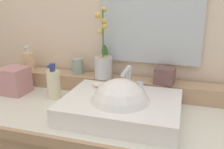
% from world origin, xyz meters
% --- Properties ---
extents(wall_back, '(3.39, 0.20, 2.47)m').
position_xyz_m(wall_back, '(0.00, 0.39, 1.23)').
color(wall_back, beige).
rests_on(wall_back, ground).
extents(back_ledge, '(1.35, 0.11, 0.08)m').
position_xyz_m(back_ledge, '(0.00, 0.22, 0.90)').
color(back_ledge, tan).
rests_on(back_ledge, vanity_cabinet).
extents(sink_basin, '(0.50, 0.38, 0.28)m').
position_xyz_m(sink_basin, '(0.08, -0.05, 0.90)').
color(sink_basin, white).
rests_on(sink_basin, vanity_cabinet).
extents(soap_bar, '(0.07, 0.04, 0.02)m').
position_xyz_m(soap_bar, '(-0.05, 0.07, 0.95)').
color(soap_bar, silver).
rests_on(soap_bar, sink_basin).
extents(potted_plant, '(0.09, 0.11, 0.36)m').
position_xyz_m(potted_plant, '(-0.08, 0.20, 1.02)').
color(potted_plant, silver).
rests_on(potted_plant, back_ledge).
extents(soap_dispenser, '(0.06, 0.06, 0.14)m').
position_xyz_m(soap_dispenser, '(-0.55, 0.22, 0.99)').
color(soap_dispenser, '#E2BD89').
rests_on(soap_dispenser, back_ledge).
extents(tumbler_cup, '(0.06, 0.06, 0.09)m').
position_xyz_m(tumbler_cup, '(-0.24, 0.22, 0.98)').
color(tumbler_cup, '#91A195').
rests_on(tumbler_cup, back_ledge).
extents(trinket_box, '(0.10, 0.09, 0.08)m').
position_xyz_m(trinket_box, '(0.24, 0.20, 0.98)').
color(trinket_box, brown).
rests_on(trinket_box, back_ledge).
extents(lotion_bottle, '(0.07, 0.07, 0.18)m').
position_xyz_m(lotion_bottle, '(-0.29, 0.05, 0.93)').
color(lotion_bottle, beige).
rests_on(lotion_bottle, vanity_cabinet).
extents(tissue_box, '(0.14, 0.14, 0.14)m').
position_xyz_m(tissue_box, '(-0.53, 0.05, 0.93)').
color(tissue_box, tan).
rests_on(tissue_box, vanity_cabinet).
extents(mirror, '(0.51, 0.02, 0.64)m').
position_xyz_m(mirror, '(0.15, 0.28, 1.34)').
color(mirror, silver).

